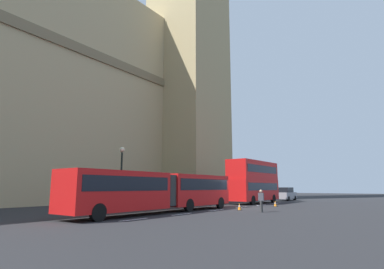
{
  "coord_description": "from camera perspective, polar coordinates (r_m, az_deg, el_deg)",
  "views": [
    {
      "loc": [
        -25.73,
        -13.67,
        1.88
      ],
      "look_at": [
        -0.69,
        4.47,
        7.18
      ],
      "focal_mm": 28.81,
      "sensor_mm": 36.0,
      "label": 1
    }
  ],
  "objects": [
    {
      "name": "ground_plane",
      "position": [
        29.2,
        8.15,
        -13.32
      ],
      "size": [
        160.0,
        160.0,
        0.0
      ],
      "primitive_type": "plane",
      "color": "#262628"
    },
    {
      "name": "street_lamp",
      "position": [
        26.84,
        -12.96,
        -6.97
      ],
      "size": [
        0.44,
        0.44,
        5.27
      ],
      "color": "black",
      "rests_on": "ground_plane"
    },
    {
      "name": "traffic_cone_west",
      "position": [
        26.44,
        8.77,
        -13.08
      ],
      "size": [
        0.36,
        0.36,
        0.58
      ],
      "color": "black",
      "rests_on": "ground_plane"
    },
    {
      "name": "pedestrian_near_cones",
      "position": [
        24.59,
        12.68,
        -11.74
      ],
      "size": [
        0.36,
        0.44,
        1.69
      ],
      "color": "#333333",
      "rests_on": "ground_plane"
    },
    {
      "name": "sedan_lead",
      "position": [
        47.26,
        16.96,
        -10.48
      ],
      "size": [
        4.4,
        1.86,
        1.85
      ],
      "color": "gray",
      "rests_on": "ground_plane"
    },
    {
      "name": "traffic_cone_middle",
      "position": [
        32.18,
        15.16,
        -12.24
      ],
      "size": [
        0.36,
        0.36,
        0.58
      ],
      "color": "black",
      "rests_on": "ground_plane"
    },
    {
      "name": "double_decker_bus",
      "position": [
        37.53,
        11.36,
        -8.27
      ],
      "size": [
        9.25,
        2.54,
        4.9
      ],
      "color": "red",
      "rests_on": "ground_plane"
    },
    {
      "name": "articulated_bus",
      "position": [
        23.63,
        -5.68,
        -10.0
      ],
      "size": [
        16.09,
        2.54,
        2.9
      ],
      "color": "red",
      "rests_on": "ground_plane"
    },
    {
      "name": "lane_centre_marking",
      "position": [
        28.16,
        6.99,
        -13.47
      ],
      "size": [
        25.2,
        0.16,
        0.01
      ],
      "color": "silver",
      "rests_on": "ground_plane"
    }
  ]
}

